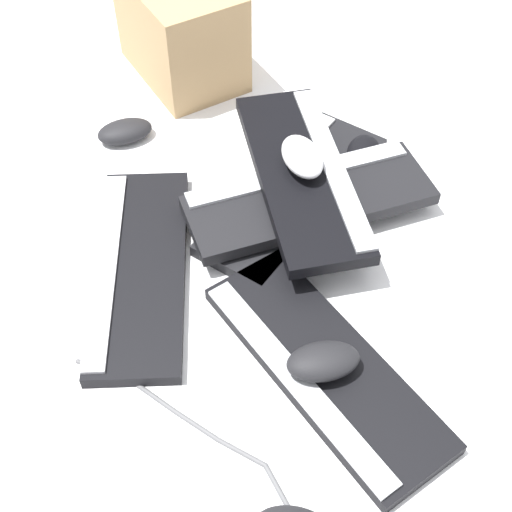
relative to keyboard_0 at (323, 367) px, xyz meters
name	(u,v)px	position (x,y,z in m)	size (l,w,h in m)	color
ground_plane	(252,259)	(-0.23, 0.10, -0.01)	(3.20, 3.20, 0.00)	white
keyboard_0	(323,367)	(0.00, 0.00, 0.00)	(0.46, 0.26, 0.03)	black
keyboard_1	(293,193)	(-0.26, 0.26, 0.00)	(0.19, 0.45, 0.03)	black
keyboard_2	(139,268)	(-0.35, -0.04, 0.00)	(0.41, 0.43, 0.03)	black
keyboard_3	(309,199)	(-0.22, 0.25, 0.03)	(0.35, 0.45, 0.03)	black
keyboard_4	(303,173)	(-0.25, 0.26, 0.06)	(0.44, 0.39, 0.03)	black
mouse_0	(302,157)	(-0.25, 0.27, 0.10)	(0.11, 0.07, 0.04)	silver
mouse_2	(363,154)	(-0.22, 0.43, 0.01)	(0.11, 0.07, 0.04)	black
mouse_3	(125,131)	(-0.62, 0.18, 0.01)	(0.11, 0.07, 0.04)	black
mouse_4	(323,361)	(0.01, -0.01, 0.04)	(0.11, 0.07, 0.04)	black
cable_0	(288,506)	(0.09, -0.20, -0.01)	(0.74, 0.16, 0.01)	#59595B
cardboard_box	(181,29)	(-0.69, 0.42, 0.09)	(0.27, 0.18, 0.21)	tan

